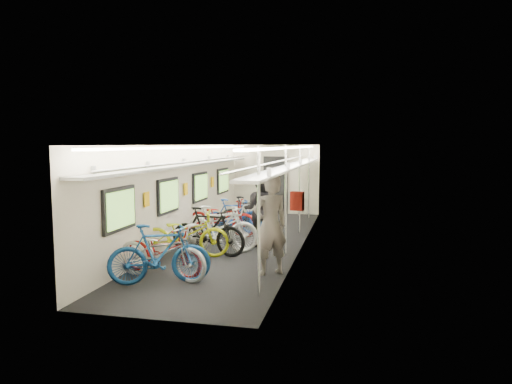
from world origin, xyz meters
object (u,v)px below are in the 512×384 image
at_px(bicycle_0, 161,252).
at_px(backpack, 297,201).
at_px(bicycle_1, 159,254).
at_px(passenger_near, 270,225).
at_px(passenger_mid, 260,210).

xyz_separation_m(bicycle_0, backpack, (2.25, 1.60, 0.79)).
xyz_separation_m(bicycle_0, bicycle_1, (0.10, -0.30, 0.04)).
distance_m(bicycle_0, backpack, 2.87).
height_order(passenger_near, passenger_mid, passenger_near).
distance_m(bicycle_1, passenger_near, 2.07).
bearing_deg(backpack, bicycle_1, -126.63).
relative_size(bicycle_0, passenger_mid, 1.07).
xyz_separation_m(bicycle_0, passenger_mid, (1.19, 2.98, 0.38)).
distance_m(passenger_near, backpack, 1.03).
bearing_deg(bicycle_0, passenger_mid, -9.76).
distance_m(bicycle_0, passenger_mid, 3.24).
height_order(bicycle_1, passenger_mid, passenger_mid).
height_order(bicycle_1, backpack, backpack).
distance_m(bicycle_0, bicycle_1, 0.32).
height_order(passenger_near, backpack, passenger_near).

